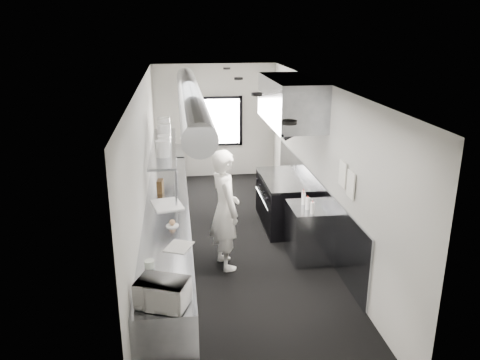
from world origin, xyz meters
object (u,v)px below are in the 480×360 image
object	(u,v)px
squeeze_bottle_a	(312,208)
squeeze_bottle_d	(303,199)
line_cook	(225,210)
squeeze_bottle_c	(307,202)
far_work_table	(170,169)
small_plate	(172,226)
microwave	(162,293)
plate_stack_d	(164,127)
plate_stack_a	(163,149)
exhaust_hood	(290,101)
deli_tub_a	(155,281)
squeeze_bottle_e	(303,195)
deli_tub_b	(149,264)
plate_stack_b	(164,144)
squeeze_bottle_b	(307,204)
pass_shelf	(164,147)
prep_counter	(168,235)
cutting_board	(167,205)
range	(284,201)
knife_block	(160,186)
plate_stack_c	(164,133)

from	to	relation	value
squeeze_bottle_a	squeeze_bottle_d	size ratio (longest dim) A/B	1.00
line_cook	squeeze_bottle_c	xyz separation A→B (m)	(1.34, 0.08, 0.02)
far_work_table	small_plate	world-z (taller)	small_plate
microwave	line_cook	bearing A→B (deg)	90.35
line_cook	plate_stack_d	world-z (taller)	plate_stack_d
plate_stack_a	exhaust_hood	bearing A→B (deg)	11.46
deli_tub_a	squeeze_bottle_e	xyz separation A→B (m)	(2.36, 2.44, 0.03)
plate_stack_d	line_cook	bearing A→B (deg)	-69.55
plate_stack_d	deli_tub_b	bearing A→B (deg)	-91.94
squeeze_bottle_d	plate_stack_b	bearing A→B (deg)	152.48
microwave	deli_tub_a	xyz separation A→B (m)	(-0.10, 0.41, -0.09)
microwave	squeeze_bottle_b	world-z (taller)	microwave
deli_tub_b	plate_stack_b	size ratio (longest dim) A/B	0.44
pass_shelf	squeeze_bottle_d	size ratio (longest dim) A/B	15.78
deli_tub_b	plate_stack_b	xyz separation A→B (m)	(0.16, 2.98, 0.77)
microwave	plate_stack_a	world-z (taller)	plate_stack_a
prep_counter	microwave	bearing A→B (deg)	-90.16
squeeze_bottle_c	squeeze_bottle_d	distance (m)	0.14
cutting_board	squeeze_bottle_c	size ratio (longest dim) A/B	3.52
range	cutting_board	world-z (taller)	range
knife_block	plate_stack_d	size ratio (longest dim) A/B	0.59
pass_shelf	squeeze_bottle_c	xyz separation A→B (m)	(2.28, -1.72, -0.55)
cutting_board	knife_block	distance (m)	0.66
line_cook	cutting_board	xyz separation A→B (m)	(-0.90, 0.48, -0.05)
deli_tub_b	range	bearing A→B (deg)	52.56
pass_shelf	cutting_board	world-z (taller)	pass_shelf
exhaust_hood	deli_tub_a	world-z (taller)	exhaust_hood
pass_shelf	cutting_board	bearing A→B (deg)	-88.09
knife_block	plate_stack_b	xyz separation A→B (m)	(0.10, 0.27, 0.70)
squeeze_bottle_c	prep_counter	bearing A→B (deg)	174.40
deli_tub_a	plate_stack_b	bearing A→B (deg)	88.63
knife_block	plate_stack_b	distance (m)	0.75
deli_tub_b	plate_stack_c	xyz separation A→B (m)	(0.15, 3.67, 0.80)
far_work_table	deli_tub_b	distance (m)	5.63
exhaust_hood	cutting_board	size ratio (longest dim) A/B	3.70
squeeze_bottle_b	plate_stack_c	bearing A→B (deg)	137.36
pass_shelf	squeeze_bottle_c	size ratio (longest dim) A/B	17.76
plate_stack_b	small_plate	bearing A→B (deg)	-86.46
squeeze_bottle_e	plate_stack_d	bearing A→B (deg)	137.13
knife_block	squeeze_bottle_d	xyz separation A→B (m)	(2.33, -0.90, -0.02)
range	plate_stack_a	xyz separation A→B (m)	(-2.23, -0.46, 1.24)
pass_shelf	knife_block	distance (m)	0.87
range	deli_tub_a	distance (m)	4.25
plate_stack_d	squeeze_bottle_e	xyz separation A→B (m)	(2.31, -2.14, -0.77)
microwave	squeeze_bottle_b	size ratio (longest dim) A/B	2.45
prep_counter	microwave	xyz separation A→B (m)	(-0.01, -2.76, 0.60)
squeeze_bottle_d	plate_stack_d	bearing A→B (deg)	134.18
plate_stack_a	plate_stack_d	distance (m)	1.50
pass_shelf	squeeze_bottle_d	bearing A→B (deg)	-35.12
cutting_board	squeeze_bottle_c	distance (m)	2.27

